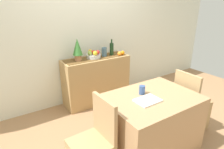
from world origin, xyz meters
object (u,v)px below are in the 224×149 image
object	(u,v)px
wine_bottle	(112,49)
coffee_cup	(142,90)
fruit_bowl	(93,56)
potted_plant	(77,48)
open_book	(148,100)
chair_by_corner	(190,111)
ceramic_vase	(104,52)
dining_table	(150,123)
sideboard_console	(97,80)

from	to	relation	value
wine_bottle	coffee_cup	distance (m)	1.45
fruit_bowl	potted_plant	distance (m)	0.34
open_book	chair_by_corner	bearing A→B (deg)	2.09
ceramic_vase	dining_table	distance (m)	1.61
chair_by_corner	fruit_bowl	bearing A→B (deg)	118.45
wine_bottle	coffee_cup	xyz separation A→B (m)	(-0.44, -1.37, -0.18)
fruit_bowl	chair_by_corner	xyz separation A→B (m)	(0.81, -1.49, -0.62)
fruit_bowl	coffee_cup	distance (m)	1.37
chair_by_corner	dining_table	bearing A→B (deg)	-180.00
sideboard_console	wine_bottle	size ratio (longest dim) A/B	4.07
potted_plant	chair_by_corner	world-z (taller)	potted_plant
fruit_bowl	potted_plant	size ratio (longest dim) A/B	0.67
wine_bottle	ceramic_vase	distance (m)	0.16
sideboard_console	ceramic_vase	size ratio (longest dim) A/B	7.47
fruit_bowl	ceramic_vase	bearing A→B (deg)	0.00
dining_table	chair_by_corner	distance (m)	0.82
sideboard_console	potted_plant	world-z (taller)	potted_plant
coffee_cup	dining_table	bearing A→B (deg)	-66.50
potted_plant	chair_by_corner	xyz separation A→B (m)	(1.10, -1.49, -0.80)
sideboard_console	ceramic_vase	distance (m)	0.54
dining_table	chair_by_corner	size ratio (longest dim) A/B	1.23
chair_by_corner	open_book	bearing A→B (deg)	-176.72
dining_table	coffee_cup	xyz separation A→B (m)	(-0.05, 0.12, 0.42)
fruit_bowl	chair_by_corner	size ratio (longest dim) A/B	0.28
ceramic_vase	open_book	world-z (taller)	ceramic_vase
coffee_cup	chair_by_corner	distance (m)	1.02
sideboard_console	fruit_bowl	xyz separation A→B (m)	(-0.05, 0.00, 0.46)
sideboard_console	fruit_bowl	bearing A→B (deg)	180.00
fruit_bowl	dining_table	size ratio (longest dim) A/B	0.23
sideboard_console	ceramic_vase	bearing A→B (deg)	0.00
wine_bottle	ceramic_vase	world-z (taller)	wine_bottle
dining_table	open_book	world-z (taller)	open_book
ceramic_vase	chair_by_corner	bearing A→B (deg)	-68.51
dining_table	open_book	size ratio (longest dim) A/B	3.95
potted_plant	wine_bottle	bearing A→B (deg)	0.00
potted_plant	coffee_cup	distance (m)	1.41
dining_table	fruit_bowl	bearing A→B (deg)	89.55
wine_bottle	fruit_bowl	bearing A→B (deg)	-180.00
fruit_bowl	wine_bottle	xyz separation A→B (m)	(0.38, 0.00, 0.08)
wine_bottle	dining_table	bearing A→B (deg)	-104.78
potted_plant	chair_by_corner	distance (m)	2.01
chair_by_corner	ceramic_vase	bearing A→B (deg)	111.49
open_book	chair_by_corner	xyz separation A→B (m)	(0.93, 0.05, -0.48)
potted_plant	dining_table	world-z (taller)	potted_plant
potted_plant	chair_by_corner	size ratio (longest dim) A/B	0.42
ceramic_vase	dining_table	bearing A→B (deg)	-98.86
fruit_bowl	chair_by_corner	distance (m)	1.80
wine_bottle	potted_plant	distance (m)	0.68
fruit_bowl	coffee_cup	world-z (taller)	fruit_bowl
sideboard_console	open_book	xyz separation A→B (m)	(-0.18, -1.54, 0.32)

